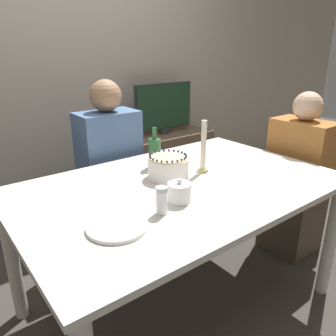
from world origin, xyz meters
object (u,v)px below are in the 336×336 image
Objects in this scene: cake at (168,167)px; sugar_bowl at (179,192)px; bottle at (155,152)px; person_man_blue_shirt at (111,182)px; sugar_shaker at (162,200)px; tv_monitor at (164,108)px; candle at (203,151)px; person_woman_floral at (296,186)px.

cake is 0.30m from sugar_bowl.
person_man_blue_shirt is at bearing 98.04° from bottle.
tv_monitor is at bearing 52.47° from sugar_shaker.
cake is at bearing 167.54° from candle.
tv_monitor reaches higher than sugar_shaker.
person_woman_floral reaches higher than bottle.
sugar_bowl is 1.60m from tv_monitor.
tv_monitor reaches higher than bottle.
candle is (0.21, -0.05, 0.06)m from cake.
person_woman_floral is at bearing 4.83° from sugar_bowl.
person_man_blue_shirt is 2.03× the size of tv_monitor.
bottle is 1.13m from tv_monitor.
cake is at bearing 48.46° from sugar_shaker.
person_man_blue_shirt is (-0.02, 0.62, -0.29)m from cake.
cake is 0.19× the size of person_woman_floral.
person_woman_floral is (1.05, -0.79, -0.04)m from person_man_blue_shirt.
candle is 0.79m from person_man_blue_shirt.
candle is at bearing 31.70° from sugar_bowl.
cake is at bearing 80.96° from person_woman_floral.
cake is 0.18× the size of person_man_blue_shirt.
cake is at bearing 91.91° from person_man_blue_shirt.
tv_monitor is at bearing 62.97° from candle.
candle is 1.23m from tv_monitor.
person_woman_floral is (1.29, 0.14, -0.33)m from sugar_shaker.
sugar_bowl is 0.18× the size of tv_monitor.
person_woman_floral is at bearing 143.05° from person_man_blue_shirt.
person_man_blue_shirt reaches higher than bottle.
person_man_blue_shirt is 1.31m from person_woman_floral.
tv_monitor is at bearing 53.72° from cake.
sugar_shaker is 1.70m from tv_monitor.
sugar_shaker is at bearing -122.75° from bottle.
person_woman_floral reaches higher than cake.
person_man_blue_shirt reaches higher than candle.
sugar_shaker is at bearing 96.15° from person_woman_floral.
person_man_blue_shirt reaches higher than sugar_bowl.
sugar_bowl is 0.48× the size of bottle.
bottle is at bearing 70.80° from person_woman_floral.
tv_monitor is (1.04, 1.35, 0.09)m from sugar_shaker.
person_woman_floral is 1.90× the size of tv_monitor.
bottle is 0.38× the size of tv_monitor.
sugar_shaker is 0.10× the size of person_man_blue_shirt.
cake reaches higher than sugar_shaker.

